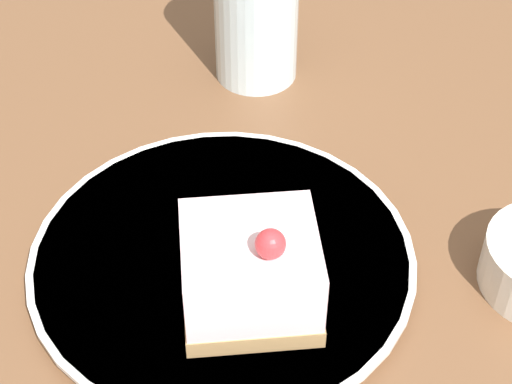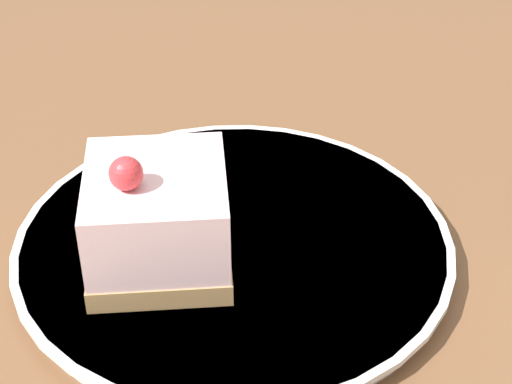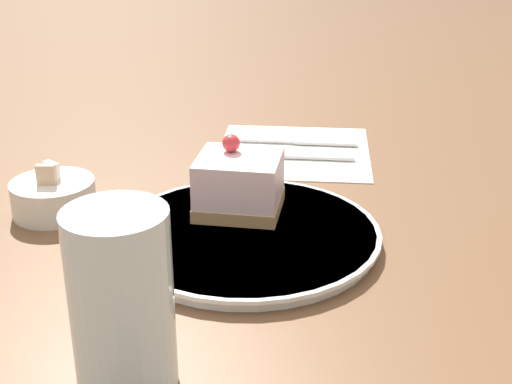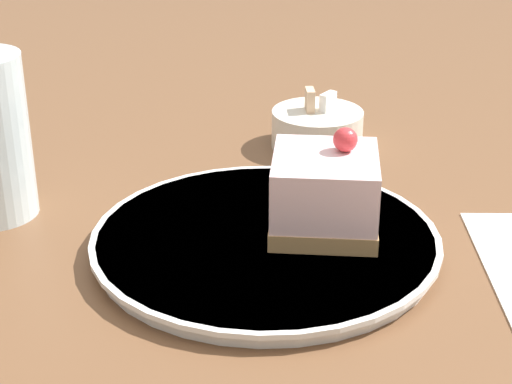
{
  "view_description": "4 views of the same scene",
  "coord_description": "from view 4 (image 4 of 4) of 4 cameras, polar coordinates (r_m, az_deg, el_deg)",
  "views": [
    {
      "loc": [
        0.4,
        0.05,
        0.45
      ],
      "look_at": [
        -0.01,
        0.02,
        0.06
      ],
      "focal_mm": 60.0,
      "sensor_mm": 36.0,
      "label": 1
    },
    {
      "loc": [
        -0.03,
        0.4,
        0.34
      ],
      "look_at": [
        -0.01,
        0.02,
        0.06
      ],
      "focal_mm": 60.0,
      "sensor_mm": 36.0,
      "label": 2
    },
    {
      "loc": [
        -0.6,
        -0.21,
        0.33
      ],
      "look_at": [
        -0.0,
        -0.01,
        0.06
      ],
      "focal_mm": 50.0,
      "sensor_mm": 36.0,
      "label": 3
    },
    {
      "loc": [
        0.14,
        -0.56,
        0.32
      ],
      "look_at": [
        -0.01,
        0.02,
        0.04
      ],
      "focal_mm": 60.0,
      "sensor_mm": 36.0,
      "label": 4
    }
  ],
  "objects": [
    {
      "name": "ground_plane",
      "position": [
        0.66,
        0.03,
        -3.88
      ],
      "size": [
        4.0,
        4.0,
        0.0
      ],
      "primitive_type": "plane",
      "color": "brown"
    },
    {
      "name": "plate",
      "position": [
        0.66,
        0.71,
        -3.16
      ],
      "size": [
        0.27,
        0.27,
        0.01
      ],
      "color": "silver",
      "rests_on": "ground_plane"
    },
    {
      "name": "cake_slice",
      "position": [
        0.65,
        4.61,
        -0.01
      ],
      "size": [
        0.09,
        0.1,
        0.08
      ],
      "rotation": [
        0.0,
        0.0,
        0.15
      ],
      "color": "#AD8451",
      "rests_on": "plate"
    },
    {
      "name": "sugar_bowl",
      "position": [
        0.85,
        4.1,
        4.26
      ],
      "size": [
        0.09,
        0.09,
        0.06
      ],
      "color": "silver",
      "rests_on": "ground_plane"
    }
  ]
}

